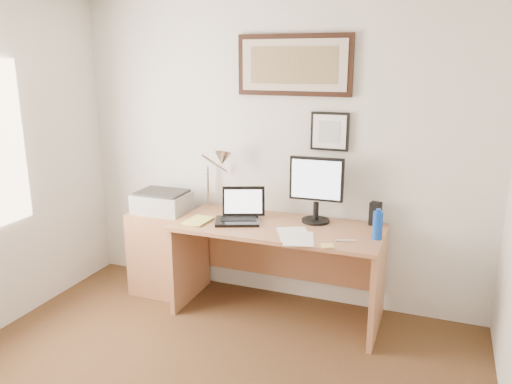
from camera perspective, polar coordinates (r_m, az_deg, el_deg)
The scene contains 17 objects.
wall_back at distance 4.12m, azimuth 2.27°, elevation 4.53°, with size 3.50×0.02×2.50m, color silver.
side_cabinet at distance 4.47m, azimuth -10.53°, elevation -6.72°, with size 0.50×0.40×0.73m, color #A06643.
water_bottle at distance 3.65m, azimuth 13.73°, elevation -3.73°, with size 0.07×0.07×0.20m, color #0E3FB8.
bottle_cap at distance 3.62m, azimuth 13.84°, elevation -2.05°, with size 0.04×0.04×0.02m, color #0E3FB8.
speaker at distance 3.95m, azimuth 13.48°, elevation -2.43°, with size 0.08×0.07×0.18m, color black.
paper_sheet_a at distance 3.69m, azimuth 4.32°, elevation -4.81°, with size 0.22×0.32×0.00m, color white.
paper_sheet_b at distance 3.59m, azimuth 4.87°, elevation -5.32°, with size 0.21×0.31×0.00m, color white.
sticky_pad at distance 3.47m, azimuth 8.18°, elevation -6.11°, with size 0.08×0.08×0.01m, color #EDD870.
marker_pen at distance 3.58m, azimuth 10.25°, elevation -5.48°, with size 0.02×0.02×0.14m, color white.
book at distance 4.01m, azimuth -7.64°, elevation -3.12°, with size 0.17×0.23×0.02m, color #E5E16C.
desk at distance 4.02m, azimuth 2.90°, elevation -6.67°, with size 1.60×0.70×0.75m.
laptop at distance 3.96m, azimuth -1.89°, elevation -2.52°, with size 0.41×0.41×0.26m.
lcd_monitor at distance 3.89m, azimuth 6.91°, elevation 0.63°, with size 0.42×0.22×0.52m.
printer at distance 4.33m, azimuth -10.67°, elevation -1.08°, with size 0.44×0.34×0.18m.
desk_lamp at distance 4.11m, azimuth -3.99°, elevation 3.58°, with size 0.29×0.27×0.53m.
picture_large at distance 3.99m, azimuth 4.35°, elevation 14.26°, with size 0.92×0.04×0.47m.
picture_small at distance 3.95m, azimuth 8.42°, elevation 6.86°, with size 0.30×0.03×0.30m.
Camera 1 is at (1.29, -1.85, 1.99)m, focal length 35.00 mm.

